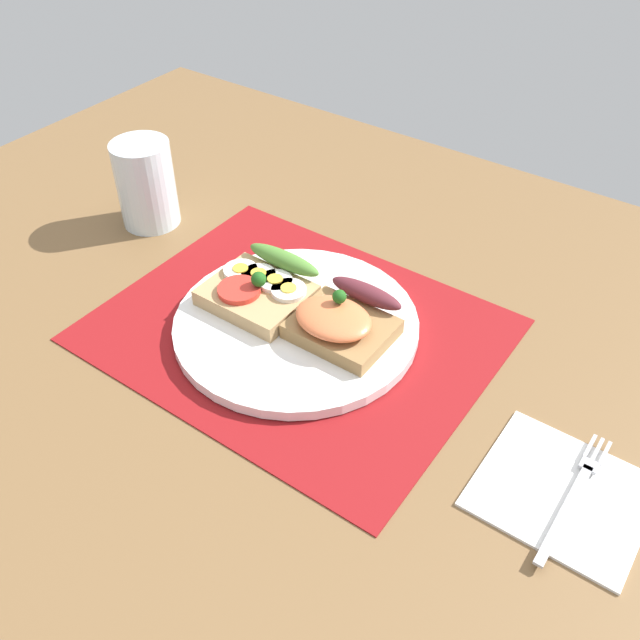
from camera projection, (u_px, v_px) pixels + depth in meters
ground_plane at (297, 342)px, 73.24cm from camera, size 120.00×90.00×3.20cm
placemat at (296, 329)px, 72.10cm from camera, size 39.02×31.39×0.30cm
plate at (296, 324)px, 71.62cm from camera, size 25.09×25.09×1.16cm
sandwich_egg_tomato at (261, 287)px, 73.09cm from camera, size 10.37×10.08×3.95cm
sandwich_salmon at (343, 319)px, 68.72cm from camera, size 9.61×9.28×4.84cm
napkin at (562, 492)px, 56.87cm from camera, size 13.24×12.10×0.60cm
fork at (575, 493)px, 56.25cm from camera, size 1.62×14.55×0.32cm
drinking_glass at (146, 184)px, 84.30cm from camera, size 7.03×7.03×10.59cm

